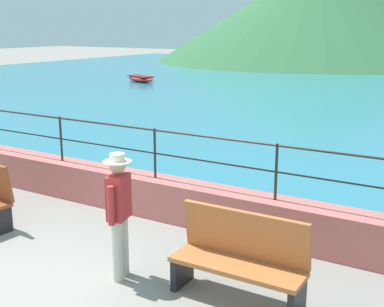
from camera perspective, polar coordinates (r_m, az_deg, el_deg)
name	(u,v)px	position (r m, az deg, el deg)	size (l,w,h in m)	color
ground_plane	(15,289)	(7.33, -19.05, -14.01)	(120.00, 120.00, 0.00)	gray
promenade_wall	(156,196)	(9.35, -4.06, -4.74)	(20.00, 0.56, 0.70)	#BC605B
railing	(155,143)	(9.08, -4.17, 1.16)	(18.44, 0.04, 0.90)	#282623
hill_main	(315,12)	(51.70, 13.47, 15.05)	(30.14, 30.14, 9.21)	#33663D
bench_far	(240,256)	(6.54, 5.36, -11.32)	(1.71, 0.57, 1.13)	#B76633
person_walking	(119,210)	(6.91, -8.11, -6.23)	(0.38, 0.55, 1.75)	beige
boat_3	(141,79)	(31.32, -5.72, 8.29)	(2.47, 1.65, 0.36)	red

